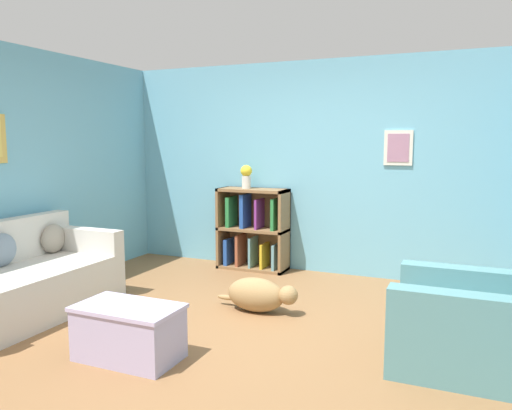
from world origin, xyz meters
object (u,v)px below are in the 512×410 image
(dog, at_px, (259,295))
(vase, at_px, (246,175))
(couch, at_px, (18,282))
(coffee_table, at_px, (129,330))
(recliner_chair, at_px, (476,324))
(bookshelf, at_px, (253,230))

(dog, bearing_deg, vase, 118.45)
(couch, height_order, coffee_table, couch)
(recliner_chair, distance_m, coffee_table, 2.54)
(vase, bearing_deg, dog, -61.55)
(bookshelf, height_order, dog, bookshelf)
(couch, relative_size, dog, 2.12)
(vase, bearing_deg, recliner_chair, -35.80)
(coffee_table, distance_m, dog, 1.43)
(recliner_chair, xyz_separation_m, dog, (-1.90, 0.47, -0.16))
(dog, bearing_deg, coffee_table, -109.74)
(bookshelf, relative_size, dog, 1.21)
(couch, relative_size, coffee_table, 2.32)
(dog, bearing_deg, couch, -153.62)
(bookshelf, relative_size, coffee_table, 1.32)
(coffee_table, bearing_deg, dog, 70.26)
(bookshelf, height_order, vase, vase)
(couch, height_order, recliner_chair, recliner_chair)
(bookshelf, distance_m, vase, 0.70)
(couch, distance_m, dog, 2.24)
(couch, relative_size, recliner_chair, 1.79)
(recliner_chair, relative_size, dog, 1.19)
(dog, distance_m, vase, 1.96)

